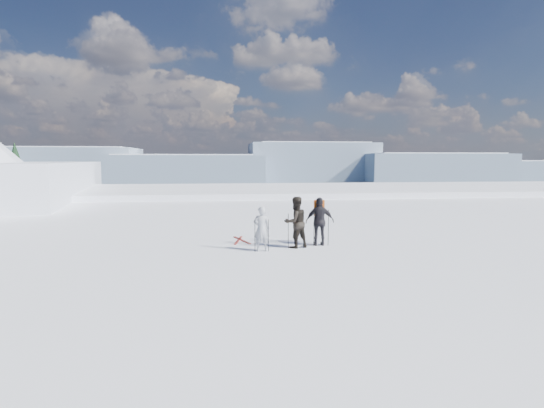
{
  "coord_description": "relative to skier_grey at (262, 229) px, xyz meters",
  "views": [
    {
      "loc": [
        -3.51,
        -11.54,
        3.2
      ],
      "look_at": [
        -1.76,
        3.0,
        1.68
      ],
      "focal_mm": 28.0,
      "sensor_mm": 36.0,
      "label": 1
    }
  ],
  "objects": [
    {
      "name": "skier_pack",
      "position": [
        2.27,
        0.74,
        0.12
      ],
      "size": [
        1.11,
        0.56,
        1.81
      ],
      "primitive_type": "imported",
      "rotation": [
        0.0,
        0.0,
        3.03
      ],
      "color": "black",
      "rests_on": "ground"
    },
    {
      "name": "skier_grey",
      "position": [
        0.0,
        0.0,
        0.0
      ],
      "size": [
        0.61,
        0.44,
        1.58
      ],
      "primitive_type": "imported",
      "rotation": [
        0.0,
        0.0,
        3.03
      ],
      "color": "#9EA3AC",
      "rests_on": "ground"
    },
    {
      "name": "skis_loose",
      "position": [
        -0.67,
        2.05,
        -0.78
      ],
      "size": [
        0.67,
        1.69,
        0.03
      ],
      "color": "black",
      "rests_on": "ground"
    },
    {
      "name": "skier_dark",
      "position": [
        1.29,
        0.45,
        0.15
      ],
      "size": [
        1.11,
        1.0,
        1.88
      ],
      "primitive_type": "imported",
      "rotation": [
        0.0,
        0.0,
        3.53
      ],
      "color": "black",
      "rests_on": "ground"
    },
    {
      "name": "far_mountain_range",
      "position": [
        31.71,
        451.67,
        -7.98
      ],
      "size": [
        770.0,
        110.0,
        53.0
      ],
      "color": "slate",
      "rests_on": "ground"
    },
    {
      "name": "lake_basin",
      "position": [
        2.11,
        26.89,
        -7.29
      ],
      "size": [
        820.0,
        820.0,
        71.62
      ],
      "color": "white",
      "rests_on": "ground"
    },
    {
      "name": "ski_poles",
      "position": [
        1.25,
        0.32,
        -0.17
      ],
      "size": [
        2.85,
        0.82,
        1.36
      ],
      "color": "black",
      "rests_on": "ground"
    },
    {
      "name": "backpack",
      "position": [
        2.29,
        0.99,
        1.32
      ],
      "size": [
        0.41,
        0.26,
        0.6
      ],
      "primitive_type": "cube",
      "rotation": [
        0.0,
        0.0,
        3.03
      ],
      "color": "#CD5513",
      "rests_on": "skier_pack"
    }
  ]
}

